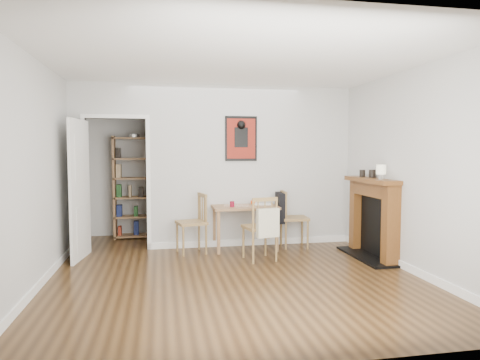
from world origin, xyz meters
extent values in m
plane|color=#51351A|center=(0.00, 0.00, 0.00)|extent=(5.20, 5.20, 0.00)
plane|color=#BABAB8|center=(0.00, 2.60, 1.30)|extent=(4.50, 0.00, 4.50)
plane|color=#BABAB8|center=(0.00, -2.60, 1.30)|extent=(4.50, 0.00, 4.50)
plane|color=#BABAB8|center=(-2.25, 0.00, 1.30)|extent=(0.00, 5.20, 5.20)
plane|color=#BABAB8|center=(2.25, 0.00, 1.30)|extent=(0.00, 5.20, 5.20)
plane|color=white|center=(0.00, 0.00, 2.60)|extent=(5.20, 5.20, 0.00)
cube|color=#BABAB8|center=(0.57, 1.40, 1.30)|extent=(3.35, 0.10, 2.60)
cube|color=#BABAB8|center=(-2.12, 1.40, 1.30)|extent=(0.25, 0.10, 2.60)
cube|color=#BABAB8|center=(-1.55, 1.40, 2.33)|extent=(0.90, 0.10, 0.55)
cube|color=white|center=(-2.03, 1.40, 1.02)|extent=(0.06, 0.14, 2.05)
cube|color=white|center=(-1.07, 1.40, 1.02)|extent=(0.06, 0.14, 2.05)
cube|color=white|center=(0.57, 1.34, 0.05)|extent=(3.35, 0.02, 0.10)
cube|color=white|center=(-2.24, -0.60, 0.05)|extent=(0.02, 4.00, 0.10)
cube|color=white|center=(2.24, -0.60, 0.05)|extent=(0.02, 4.00, 0.10)
cube|color=white|center=(-2.02, 0.93, 1.00)|extent=(0.15, 0.80, 2.00)
cube|color=black|center=(0.40, 1.33, 1.75)|extent=(0.52, 0.02, 0.72)
cube|color=maroon|center=(0.40, 1.32, 1.75)|extent=(0.46, 0.00, 0.64)
cube|color=olive|center=(0.41, 1.10, 0.67)|extent=(1.01, 0.65, 0.04)
cube|color=olive|center=(-0.04, 0.83, 0.33)|extent=(0.05, 0.05, 0.65)
cube|color=olive|center=(0.87, 0.83, 0.33)|extent=(0.05, 0.05, 0.65)
cube|color=olive|center=(-0.04, 1.37, 0.33)|extent=(0.05, 0.05, 0.65)
cube|color=olive|center=(0.87, 1.37, 0.33)|extent=(0.05, 0.05, 0.65)
cube|color=black|center=(0.99, 1.12, 0.65)|extent=(0.13, 0.38, 0.48)
cube|color=beige|center=(0.54, 0.18, 0.57)|extent=(0.33, 0.16, 0.40)
cube|color=olive|center=(-1.69, 2.34, 0.91)|extent=(0.04, 0.31, 1.81)
cube|color=olive|center=(-0.96, 2.34, 0.91)|extent=(0.04, 0.31, 1.81)
cube|color=olive|center=(-1.32, 2.34, 0.04)|extent=(0.76, 0.31, 0.03)
cube|color=olive|center=(-1.32, 2.34, 0.72)|extent=(0.76, 0.31, 0.03)
cube|color=olive|center=(-1.32, 2.34, 1.77)|extent=(0.76, 0.31, 0.03)
cube|color=maroon|center=(-1.32, 2.34, 0.91)|extent=(0.67, 0.25, 0.25)
cube|color=brown|center=(2.15, -0.24, 0.55)|extent=(0.20, 0.16, 1.10)
cube|color=brown|center=(2.15, 0.74, 0.55)|extent=(0.20, 0.16, 1.10)
cube|color=brown|center=(2.12, 0.25, 1.13)|extent=(0.30, 1.21, 0.06)
cube|color=brown|center=(2.15, 0.25, 1.00)|extent=(0.20, 0.85, 0.20)
cube|color=black|center=(2.21, 0.25, 0.45)|extent=(0.08, 0.81, 0.88)
cube|color=black|center=(2.09, 0.25, 0.01)|extent=(0.45, 1.25, 0.03)
cylinder|color=maroon|center=(0.19, 0.99, 0.74)|extent=(0.07, 0.07, 0.09)
sphere|color=#F34E0C|center=(0.57, 1.22, 0.73)|extent=(0.07, 0.07, 0.07)
cube|color=beige|center=(0.29, 1.13, 0.69)|extent=(0.44, 0.37, 0.00)
cube|color=white|center=(0.72, 1.18, 0.70)|extent=(0.29, 0.23, 0.01)
cylinder|color=silver|center=(2.08, -0.09, 1.20)|extent=(0.07, 0.07, 0.08)
cylinder|color=beige|center=(2.08, -0.09, 1.30)|extent=(0.13, 0.13, 0.13)
cylinder|color=black|center=(2.18, 0.35, 1.22)|extent=(0.10, 0.10, 0.12)
cylinder|color=black|center=(2.11, 0.53, 1.21)|extent=(0.09, 0.09, 0.11)
camera|label=1|loc=(-0.88, -5.46, 1.56)|focal=32.00mm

